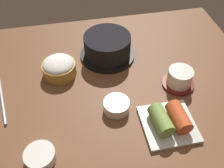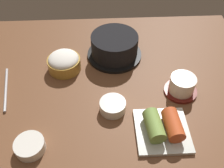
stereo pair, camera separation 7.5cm
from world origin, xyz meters
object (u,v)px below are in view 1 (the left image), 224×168
at_px(stone_pot, 107,46).
at_px(rice_bowl, 59,67).
at_px(tea_cup_with_saucer, 179,78).
at_px(banchan_cup_center, 116,105).
at_px(side_bowl_near, 40,156).
at_px(kimchi_plate, 169,121).

height_order(stone_pot, rice_bowl, stone_pot).
height_order(tea_cup_with_saucer, banchan_cup_center, tea_cup_with_saucer).
xyz_separation_m(stone_pot, rice_bowl, (-0.17, -0.06, -0.01)).
height_order(rice_bowl, side_bowl_near, rice_bowl).
relative_size(tea_cup_with_saucer, banchan_cup_center, 1.34).
xyz_separation_m(tea_cup_with_saucer, banchan_cup_center, (-0.21, -0.06, -0.01)).
bearing_deg(tea_cup_with_saucer, stone_pot, 136.72).
distance_m(banchan_cup_center, kimchi_plate, 0.15).
distance_m(rice_bowl, tea_cup_with_saucer, 0.38).
xyz_separation_m(rice_bowl, tea_cup_with_saucer, (0.36, -0.12, -0.00)).
bearing_deg(kimchi_plate, banchan_cup_center, 147.46).
bearing_deg(banchan_cup_center, side_bowl_near, -151.63).
bearing_deg(side_bowl_near, tea_cup_with_saucer, 22.24).
bearing_deg(kimchi_plate, tea_cup_with_saucer, 59.42).
xyz_separation_m(kimchi_plate, side_bowl_near, (-0.34, -0.03, -0.01)).
relative_size(stone_pot, kimchi_plate, 1.33).
relative_size(tea_cup_with_saucer, kimchi_plate, 0.70).
bearing_deg(rice_bowl, stone_pot, 19.10).
distance_m(stone_pot, rice_bowl, 0.18).
height_order(rice_bowl, kimchi_plate, rice_bowl).
bearing_deg(rice_bowl, kimchi_plate, -43.27).
relative_size(rice_bowl, kimchi_plate, 0.76).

